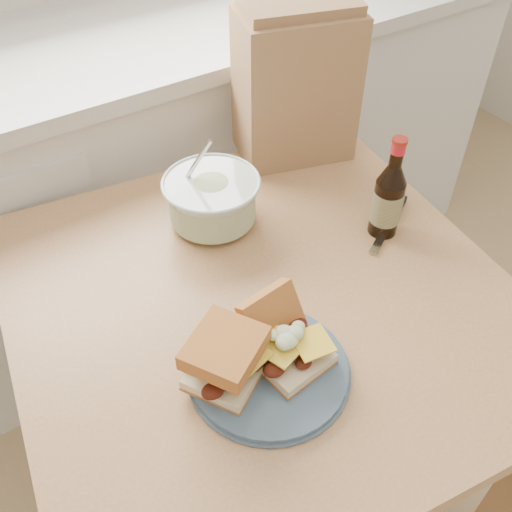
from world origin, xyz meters
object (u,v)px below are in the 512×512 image
plate (269,370)px  coleslaw_bowl (212,202)px  dining_table (263,332)px  beer_bottle (388,199)px  paper_bag (295,86)px

plate → coleslaw_bowl: size_ratio=1.29×
plate → dining_table: bearing=59.3°
beer_bottle → coleslaw_bowl: bearing=166.6°
paper_bag → dining_table: bearing=-115.7°
coleslaw_bowl → dining_table: bearing=-97.2°
dining_table → plate: (-0.09, -0.15, 0.12)m
coleslaw_bowl → paper_bag: size_ratio=0.60×
plate → paper_bag: paper_bag is taller
coleslaw_bowl → plate: bearing=-107.0°
dining_table → coleslaw_bowl: size_ratio=5.03×
dining_table → plate: 0.21m
plate → beer_bottle: size_ratio=1.16×
plate → coleslaw_bowl: coleslaw_bowl is taller
plate → beer_bottle: (0.40, 0.16, 0.08)m
plate → coleslaw_bowl: bearing=73.0°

